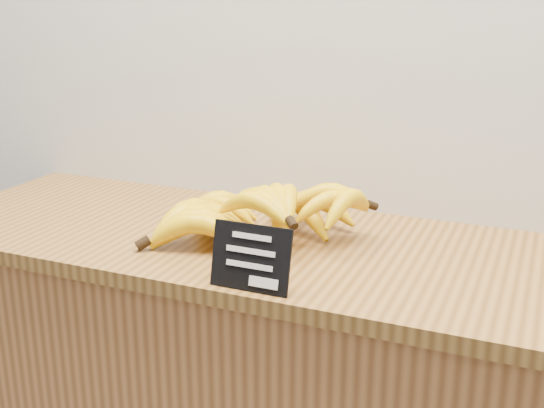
{
  "coord_description": "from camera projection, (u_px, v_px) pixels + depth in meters",
  "views": [
    {
      "loc": [
        0.66,
        1.56,
        1.41
      ],
      "look_at": [
        0.17,
        2.7,
        1.02
      ],
      "focal_mm": 45.0,
      "sensor_mm": 36.0,
      "label": 1
    }
  ],
  "objects": [
    {
      "name": "counter_top",
      "position": [
        282.0,
        247.0,
        1.37
      ],
      "size": [
        1.56,
        0.54,
        0.03
      ],
      "primitive_type": "cube",
      "color": "olive",
      "rests_on": "counter"
    },
    {
      "name": "chalkboard_sign",
      "position": [
        251.0,
        258.0,
        1.13
      ],
      "size": [
        0.14,
        0.03,
        0.11
      ],
      "primitive_type": "cube",
      "rotation": [
        -0.24,
        0.0,
        0.0
      ],
      "color": "black",
      "rests_on": "counter_top"
    },
    {
      "name": "banana_pile",
      "position": [
        263.0,
        212.0,
        1.37
      ],
      "size": [
        0.49,
        0.36,
        0.12
      ],
      "color": "yellow",
      "rests_on": "counter_top"
    }
  ]
}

